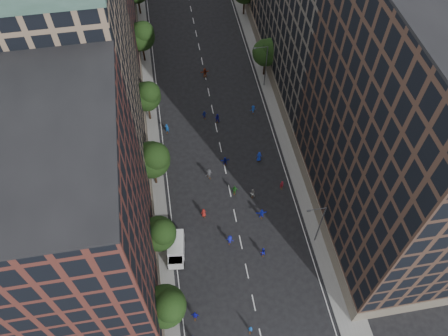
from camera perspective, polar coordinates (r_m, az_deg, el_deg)
name	(u,v)px	position (r m, az deg, el deg)	size (l,w,h in m)	color
ground	(213,111)	(79.27, -1.48, 7.43)	(240.00, 240.00, 0.00)	black
sidewalk_left	(143,90)	(84.39, -10.48, 9.97)	(4.00, 105.00, 0.15)	slate
sidewalk_right	(268,76)	(86.42, 5.80, 11.92)	(4.00, 105.00, 0.15)	slate
bldg_left_a	(79,226)	(50.57, -18.46, -7.18)	(14.00, 22.00, 30.00)	#532620
bldg_left_b	(80,67)	(64.81, -18.34, 12.35)	(14.00, 26.00, 34.00)	#846D56
bldg_right_a	(401,136)	(55.55, 22.15, 3.87)	(14.00, 30.00, 36.00)	#452F25
bldg_right_b	(324,6)	(75.93, 12.98, 19.87)	(14.00, 28.00, 33.00)	#5D564C
tree_left_0	(166,306)	(54.40, -7.54, -17.44)	(5.20, 5.20, 8.83)	black
tree_left_1	(160,233)	(58.91, -8.39, -8.41)	(4.80, 4.80, 8.21)	black
tree_left_2	(153,159)	(64.92, -9.30, 1.19)	(5.60, 5.60, 9.45)	black
tree_left_3	(147,95)	(74.84, -10.03, 9.32)	(5.00, 5.00, 8.58)	black
tree_left_4	(141,35)	(87.00, -10.74, 16.66)	(5.40, 5.40, 9.08)	black
tree_right_a	(267,51)	(82.99, 5.64, 14.91)	(5.00, 5.00, 8.39)	black
streetlamp_near	(319,223)	(60.86, 12.32, -7.02)	(2.64, 0.22, 9.06)	#595B60
streetlamp_far	(265,64)	(80.93, 5.36, 13.35)	(2.64, 0.22, 9.06)	#595B60
cargo_van	(176,249)	(62.25, -6.29, -10.43)	(2.94, 5.26, 2.68)	white
skater_1	(251,329)	(58.66, 3.49, -20.27)	(0.56, 0.37, 1.54)	#1654B3
skater_2	(263,252)	(62.53, 5.06, -10.84)	(0.83, 0.65, 1.71)	#1519AD
skater_3	(230,240)	(63.13, 0.76, -9.36)	(1.10, 0.63, 1.70)	#161CB7
skater_4	(195,316)	(59.04, -3.79, -18.68)	(1.06, 0.44, 1.81)	#1517B2
skater_5	(262,214)	(65.38, 4.93, -5.96)	(1.70, 0.54, 1.84)	#1522B2
skater_6	(204,213)	(65.38, -2.67, -5.86)	(0.82, 0.54, 1.69)	maroon
skater_7	(282,185)	(68.63, 7.54, -2.17)	(0.62, 0.41, 1.69)	maroon
skater_8	(252,193)	(67.28, 3.71, -3.29)	(0.84, 0.65, 1.72)	beige
skater_9	(209,174)	(69.13, -1.98, -0.77)	(1.24, 0.71, 1.92)	#3B3C40
skater_10	(235,190)	(67.42, 1.39, -2.87)	(1.08, 0.45, 1.84)	#206B20
skater_11	(225,161)	(70.82, 0.14, 0.91)	(1.48, 0.47, 1.60)	#1521AC
skater_12	(259,157)	(71.40, 4.59, 1.50)	(0.94, 0.61, 1.93)	#1732BB
skater_13	(167,128)	(75.77, -7.46, 5.15)	(0.70, 0.46, 1.93)	#124696
skater_14	(217,118)	(76.95, -0.89, 6.55)	(0.82, 0.64, 1.69)	#13139B
skater_15	(253,110)	(78.55, 3.80, 7.63)	(1.06, 0.61, 1.65)	#1441A9
skater_16	(204,115)	(77.64, -2.59, 6.96)	(0.91, 0.38, 1.55)	#1426A8
skater_17	(205,73)	(85.34, -2.52, 12.33)	(1.80, 0.57, 1.94)	maroon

